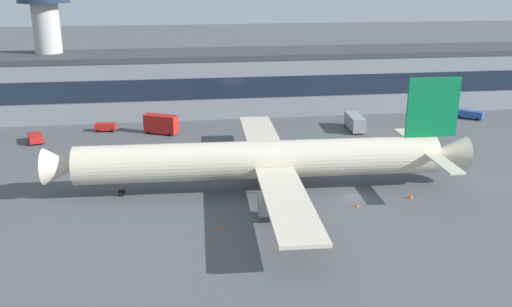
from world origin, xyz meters
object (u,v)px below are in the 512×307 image
at_px(fuel_truck, 355,122).
at_px(belt_loader, 469,114).
at_px(pushback_tractor, 35,138).
at_px(traffic_cone_2, 411,196).
at_px(airliner, 265,160).
at_px(control_tower, 47,30).
at_px(catering_truck, 162,124).
at_px(traffic_cone_0, 220,226).
at_px(follow_me_car, 105,127).
at_px(traffic_cone_1, 357,205).

xyz_separation_m(fuel_truck, belt_loader, (30.13, 6.23, -0.73)).
distance_m(pushback_tractor, traffic_cone_2, 75.54).
height_order(airliner, fuel_truck, airliner).
distance_m(control_tower, catering_truck, 38.81).
bearing_deg(pushback_tractor, belt_loader, 3.53).
distance_m(airliner, traffic_cone_2, 23.35).
height_order(pushback_tractor, traffic_cone_0, pushback_tractor).
distance_m(airliner, follow_me_car, 49.39).
bearing_deg(pushback_tractor, fuel_truck, -0.17).
distance_m(control_tower, traffic_cone_1, 89.02).
relative_size(fuel_truck, belt_loader, 1.41).
xyz_separation_m(follow_me_car, traffic_cone_0, (20.99, -52.49, -0.78)).
relative_size(catering_truck, belt_loader, 1.26).
distance_m(fuel_truck, catering_truck, 42.35).
bearing_deg(traffic_cone_0, catering_truck, 100.04).
height_order(fuel_truck, traffic_cone_0, fuel_truck).
height_order(airliner, traffic_cone_2, airliner).
height_order(belt_loader, traffic_cone_1, belt_loader).
relative_size(airliner, traffic_cone_0, 109.11).
bearing_deg(belt_loader, catering_truck, -177.52).
relative_size(traffic_cone_0, traffic_cone_1, 1.06).
relative_size(traffic_cone_0, traffic_cone_2, 0.82).
bearing_deg(control_tower, traffic_cone_2, -44.56).
height_order(traffic_cone_0, traffic_cone_1, traffic_cone_0).
bearing_deg(pushback_tractor, traffic_cone_2, -31.25).
relative_size(pushback_tractor, traffic_cone_0, 8.69).
bearing_deg(airliner, fuel_truck, 52.30).
bearing_deg(airliner, belt_loader, 35.08).
bearing_deg(traffic_cone_2, traffic_cone_1, -167.43).
bearing_deg(belt_loader, control_tower, 169.09).
bearing_deg(pushback_tractor, airliner, -37.62).
bearing_deg(follow_me_car, traffic_cone_1, -48.78).
xyz_separation_m(control_tower, pushback_tractor, (0.66, -25.07, -19.22)).
xyz_separation_m(airliner, traffic_cone_1, (12.62, -8.40, -4.95)).
distance_m(fuel_truck, belt_loader, 30.78).
height_order(pushback_tractor, catering_truck, catering_truck).
relative_size(fuel_truck, catering_truck, 1.12).
bearing_deg(follow_me_car, airliner, -53.39).
distance_m(airliner, fuel_truck, 41.42).
height_order(airliner, belt_loader, airliner).
bearing_deg(traffic_cone_1, belt_loader, 47.88).
distance_m(airliner, traffic_cone_0, 16.21).
bearing_deg(belt_loader, traffic_cone_2, -126.48).
bearing_deg(follow_me_car, traffic_cone_2, -41.78).
bearing_deg(control_tower, airliner, -53.22).
height_order(airliner, traffic_cone_0, airliner).
relative_size(fuel_truck, traffic_cone_0, 13.85).
relative_size(airliner, pushback_tractor, 12.55).
relative_size(control_tower, traffic_cone_2, 43.56).
xyz_separation_m(belt_loader, traffic_cone_2, (-33.44, -45.22, -0.78)).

